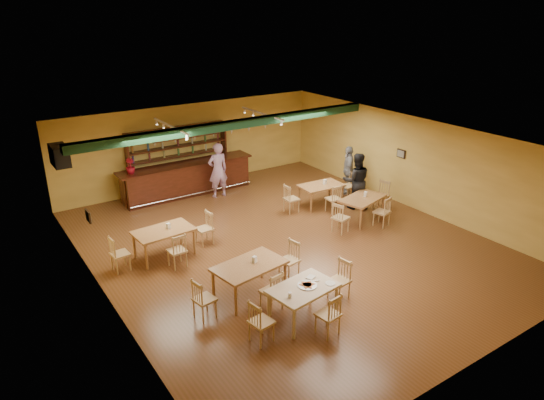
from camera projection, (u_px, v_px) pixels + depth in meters
floor at (286, 244)px, 13.89m from camera, size 12.00×12.00×0.00m
ceiling_beam at (234, 125)px, 14.98m from camera, size 10.00×0.30×0.25m
track_rail_left at (171, 126)px, 14.49m from camera, size 0.05×2.50×0.05m
track_rail_right at (262, 114)px, 16.14m from camera, size 0.05×2.50×0.05m
ac_unit at (60, 155)px, 13.77m from camera, size 0.34×0.70×0.48m
picture_left at (88, 216)px, 11.46m from camera, size 0.04×0.34×0.28m
picture_right at (401, 154)px, 16.22m from camera, size 0.04×0.34×0.28m
bar_counter at (187, 179)px, 17.33m from camera, size 4.82×0.85×1.13m
back_bar_hutch at (179, 159)px, 17.60m from camera, size 3.73×0.40×2.28m
poinsettia at (130, 166)px, 16.01m from camera, size 0.37×0.37×0.52m
dining_table_a at (165, 243)px, 13.09m from camera, size 1.59×1.01×0.77m
dining_table_b at (321, 195)px, 16.44m from camera, size 1.48×0.93×0.72m
dining_table_c at (250, 280)px, 11.29m from camera, size 1.75×1.21×0.81m
dining_table_d at (362, 209)px, 15.32m from camera, size 1.65×1.23×0.73m
near_table at (303, 303)px, 10.48m from camera, size 1.55×1.11×0.77m
pizza_tray at (307, 285)px, 10.39m from camera, size 0.45×0.45×0.01m
parmesan_shaker at (290, 295)px, 9.97m from camera, size 0.08×0.08×0.11m
napkin_stack at (311, 277)px, 10.68m from camera, size 0.24×0.21×0.03m
pizza_server at (311, 282)px, 10.51m from camera, size 0.33×0.16×0.00m
side_plate at (330, 283)px, 10.47m from camera, size 0.25×0.25×0.01m
patron_bar at (218, 170)px, 16.95m from camera, size 0.73×0.51×1.92m
patron_right_a at (356, 181)px, 16.02m from camera, size 1.14×1.07×1.87m
patron_right_b at (348, 170)px, 17.30m from camera, size 0.96×1.05×1.72m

